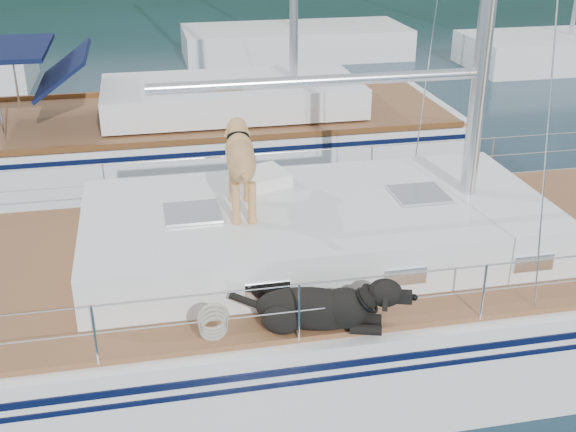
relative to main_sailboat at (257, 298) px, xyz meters
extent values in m
plane|color=black|center=(-0.09, 0.01, -0.68)|extent=(120.00, 120.00, 0.00)
cube|color=white|center=(-0.09, 0.01, -0.18)|extent=(12.00, 3.80, 1.40)
cube|color=brown|center=(-0.09, 0.01, 0.55)|extent=(11.52, 3.50, 0.06)
cube|color=white|center=(0.71, 0.01, 0.86)|extent=(5.20, 2.50, 0.55)
cylinder|color=silver|center=(0.71, 0.01, 2.53)|extent=(3.60, 0.12, 0.12)
cylinder|color=silver|center=(-0.09, -1.74, 1.14)|extent=(10.56, 0.01, 0.01)
cylinder|color=silver|center=(-0.09, 1.75, 1.14)|extent=(10.56, 0.01, 0.01)
cube|color=#1C4AB0|center=(-0.69, 1.48, 0.61)|extent=(0.80, 0.74, 0.05)
cube|color=white|center=(0.17, 0.71, 1.21)|extent=(0.74, 0.67, 0.16)
torus|color=#BAAE93|center=(-0.67, -1.80, 0.94)|extent=(0.36, 0.13, 0.36)
cube|color=white|center=(-0.66, 6.13, -0.23)|extent=(11.00, 3.50, 1.30)
cube|color=brown|center=(-0.66, 6.13, 0.42)|extent=(10.56, 3.29, 0.06)
cube|color=white|center=(0.54, 6.13, 0.77)|extent=(4.80, 2.30, 0.55)
cube|color=white|center=(3.91, 16.01, -0.28)|extent=(7.20, 3.00, 1.10)
cube|color=white|center=(11.91, 13.01, -0.28)|extent=(6.40, 3.00, 1.10)
camera|label=1|loc=(-1.12, -7.19, 4.36)|focal=45.00mm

